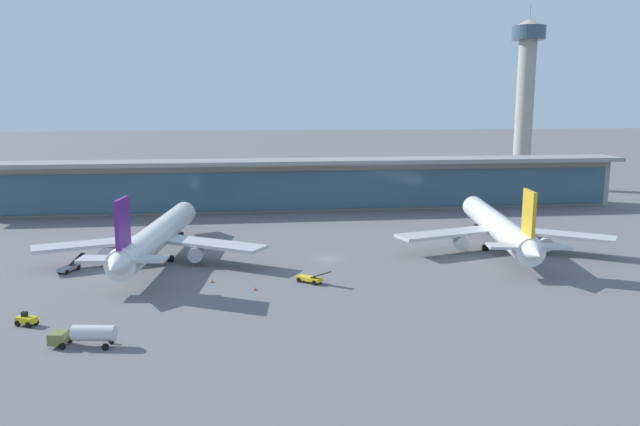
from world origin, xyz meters
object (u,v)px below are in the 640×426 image
airliner_centre_stand (498,226)px  safety_cone_alpha (212,281)px  service_truck_near_nose_yellow (310,278)px  service_truck_under_wing_olive (86,334)px  service_truck_by_tail_grey (70,267)px  control_tower (526,90)px  service_truck_mid_apron_yellow (26,320)px  airliner_left_stand (157,236)px  safety_cone_bravo (255,288)px

airliner_centre_stand → safety_cone_alpha: (-61.01, -18.06, -4.73)m
service_truck_near_nose_yellow → service_truck_under_wing_olive: (-32.47, -25.34, 0.90)m
service_truck_by_tail_grey → control_tower: control_tower is taller
service_truck_under_wing_olive → control_tower: size_ratio=0.13×
service_truck_under_wing_olive → airliner_centre_stand: bearing=31.1°
safety_cone_alpha → service_truck_mid_apron_yellow: bearing=-143.8°
airliner_left_stand → service_truck_under_wing_olive: size_ratio=6.80×
control_tower → safety_cone_alpha: 161.94m
airliner_left_stand → service_truck_by_tail_grey: 17.58m
service_truck_near_nose_yellow → safety_cone_bravo: service_truck_near_nose_yellow is taller
service_truck_mid_apron_yellow → control_tower: bearing=44.1°
airliner_left_stand → safety_cone_alpha: (11.70, -17.75, -4.73)m
service_truck_by_tail_grey → safety_cone_bravo: service_truck_by_tail_grey is taller
safety_cone_alpha → safety_cone_bravo: bearing=-36.7°
service_truck_mid_apron_yellow → control_tower: size_ratio=0.05×
service_truck_by_tail_grey → control_tower: 175.04m
service_truck_mid_apron_yellow → safety_cone_alpha: bearing=36.2°
service_truck_under_wing_olive → service_truck_by_tail_grey: bearing=107.6°
airliner_left_stand → service_truck_by_tail_grey: (-15.53, -7.06, -4.24)m
service_truck_near_nose_yellow → service_truck_by_tail_grey: bearing=163.5°
safety_cone_alpha → control_tower: bearing=45.7°
service_truck_near_nose_yellow → airliner_centre_stand: bearing=25.3°
service_truck_mid_apron_yellow → safety_cone_alpha: size_ratio=4.74×
safety_cone_bravo → airliner_centre_stand: bearing=23.9°
service_truck_under_wing_olive → safety_cone_alpha: bearing=61.6°
airliner_centre_stand → service_truck_under_wing_olive: (-76.06, -45.90, -3.34)m
airliner_centre_stand → service_truck_near_nose_yellow: bearing=-154.7°
service_truck_under_wing_olive → safety_cone_bravo: size_ratio=12.64×
safety_cone_bravo → service_truck_near_nose_yellow: bearing=17.5°
airliner_left_stand → service_truck_near_nose_yellow: bearing=-34.8°
service_truck_near_nose_yellow → safety_cone_alpha: (-17.42, 2.50, -0.49)m
service_truck_near_nose_yellow → service_truck_mid_apron_yellow: 45.89m
service_truck_near_nose_yellow → service_truck_by_tail_grey: size_ratio=0.90×
safety_cone_bravo → control_tower: bearing=49.1°
service_truck_under_wing_olive → control_tower: (125.36, 140.78, 34.63)m
service_truck_under_wing_olive → safety_cone_bravo: 31.71m
airliner_left_stand → service_truck_by_tail_grey: airliner_left_stand is taller
airliner_centre_stand → service_truck_near_nose_yellow: (-43.59, -20.56, -4.24)m
service_truck_mid_apron_yellow → service_truck_by_tail_grey: service_truck_by_tail_grey is taller
airliner_left_stand → service_truck_near_nose_yellow: airliner_left_stand is taller
airliner_centre_stand → safety_cone_alpha: 63.80m
service_truck_under_wing_olive → safety_cone_alpha: size_ratio=12.64×
service_truck_under_wing_olive → safety_cone_bravo: (22.59, 22.21, -1.39)m
service_truck_near_nose_yellow → safety_cone_bravo: (-9.88, -3.12, -0.49)m
service_truck_mid_apron_yellow → airliner_left_stand: bearing=69.2°
service_truck_by_tail_grey → control_tower: (137.55, 102.25, 35.53)m
service_truck_by_tail_grey → safety_cone_alpha: service_truck_by_tail_grey is taller
airliner_left_stand → safety_cone_alpha: 21.78m
service_truck_near_nose_yellow → service_truck_under_wing_olive: 41.19m
service_truck_near_nose_yellow → control_tower: (92.89, 115.45, 35.53)m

